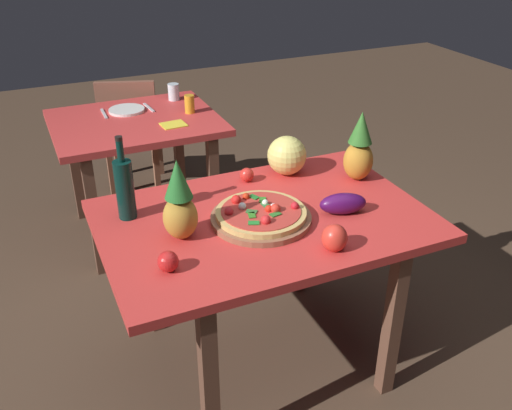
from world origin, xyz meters
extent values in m
plane|color=#4C3828|center=(0.00, 0.00, 0.00)|extent=(10.00, 10.00, 0.00)
cube|color=brown|center=(-0.41, -0.41, 0.37)|extent=(0.06, 0.06, 0.73)
cube|color=brown|center=(0.41, -0.41, 0.37)|extent=(0.06, 0.06, 0.73)
cube|color=brown|center=(-0.41, 0.41, 0.37)|extent=(0.06, 0.06, 0.73)
cube|color=brown|center=(0.41, 0.41, 0.37)|extent=(0.06, 0.06, 0.73)
cube|color=red|center=(0.00, 0.00, 0.75)|extent=(1.35, 0.92, 0.04)
cube|color=brown|center=(-0.57, 1.02, 0.37)|extent=(0.06, 0.06, 0.73)
cube|color=brown|center=(0.14, 1.02, 0.37)|extent=(0.06, 0.06, 0.73)
cube|color=brown|center=(-0.57, 1.73, 0.37)|extent=(0.06, 0.06, 0.73)
cube|color=brown|center=(0.14, 1.73, 0.37)|extent=(0.06, 0.06, 0.73)
cube|color=#C73735|center=(-0.22, 1.38, 0.75)|extent=(0.97, 0.81, 0.04)
cube|color=brown|center=(0.11, 2.18, 0.21)|extent=(0.04, 0.04, 0.41)
cube|color=brown|center=(-0.20, 2.29, 0.21)|extent=(0.04, 0.04, 0.41)
cube|color=brown|center=(0.00, 1.87, 0.21)|extent=(0.04, 0.04, 0.41)
cube|color=brown|center=(-0.31, 1.98, 0.21)|extent=(0.04, 0.04, 0.41)
cube|color=brown|center=(-0.10, 2.08, 0.43)|extent=(0.51, 0.51, 0.04)
cube|color=brown|center=(-0.16, 1.91, 0.65)|extent=(0.39, 0.17, 0.40)
cylinder|color=brown|center=(-0.03, -0.03, 0.78)|extent=(0.42, 0.42, 0.02)
cylinder|color=tan|center=(-0.03, -0.03, 0.81)|extent=(0.37, 0.37, 0.02)
cylinder|color=#BE372F|center=(-0.03, -0.03, 0.82)|extent=(0.33, 0.33, 0.00)
sphere|color=red|center=(0.02, -0.06, 0.83)|extent=(0.04, 0.04, 0.04)
sphere|color=red|center=(-0.09, 0.08, 0.83)|extent=(0.04, 0.04, 0.04)
sphere|color=red|center=(-0.04, 0.09, 0.83)|extent=(0.03, 0.03, 0.03)
sphere|color=red|center=(0.11, -0.06, 0.83)|extent=(0.03, 0.03, 0.03)
sphere|color=red|center=(0.00, -0.04, 0.83)|extent=(0.03, 0.03, 0.03)
sphere|color=red|center=(-0.16, 0.00, 0.83)|extent=(0.04, 0.04, 0.04)
sphere|color=red|center=(-0.05, -0.12, 0.83)|extent=(0.04, 0.04, 0.04)
cube|color=#2F7238|center=(0.01, 0.00, 0.83)|extent=(0.03, 0.05, 0.00)
cube|color=#357F24|center=(-0.08, -0.05, 0.83)|extent=(0.04, 0.05, 0.00)
cube|color=#227429|center=(-0.01, 0.09, 0.83)|extent=(0.04, 0.05, 0.00)
cube|color=#366E33|center=(-0.07, -0.03, 0.83)|extent=(0.05, 0.05, 0.00)
cube|color=#2A6F28|center=(0.01, -0.09, 0.83)|extent=(0.05, 0.04, 0.00)
cube|color=#368227|center=(0.01, 0.05, 0.83)|extent=(0.04, 0.05, 0.00)
cube|color=#24832F|center=(-0.10, -0.11, 0.83)|extent=(0.05, 0.04, 0.00)
sphere|color=white|center=(-0.09, 0.02, 0.83)|extent=(0.03, 0.03, 0.03)
sphere|color=white|center=(0.02, -0.04, 0.83)|extent=(0.03, 0.03, 0.03)
sphere|color=white|center=(0.01, 0.01, 0.83)|extent=(0.03, 0.03, 0.03)
cylinder|color=black|center=(-0.52, 0.23, 0.90)|extent=(0.08, 0.08, 0.25)
cylinder|color=black|center=(-0.52, 0.23, 1.07)|extent=(0.03, 0.03, 0.09)
cylinder|color=black|center=(-0.52, 0.23, 1.12)|extent=(0.03, 0.03, 0.02)
ellipsoid|color=#B68630|center=(-0.36, -0.01, 0.86)|extent=(0.14, 0.14, 0.18)
cone|color=#266E2C|center=(-0.36, -0.01, 1.03)|extent=(0.11, 0.11, 0.15)
ellipsoid|color=#BA8029|center=(0.55, 0.15, 0.86)|extent=(0.14, 0.14, 0.18)
cone|color=#306E28|center=(0.55, 0.15, 1.03)|extent=(0.11, 0.11, 0.15)
sphere|color=#DED56E|center=(0.27, 0.34, 0.87)|extent=(0.19, 0.19, 0.19)
ellipsoid|color=red|center=(0.14, -0.33, 0.82)|extent=(0.10, 0.10, 0.11)
ellipsoid|color=#430F4C|center=(0.31, -0.11, 0.82)|extent=(0.22, 0.14, 0.09)
sphere|color=red|center=(-0.47, -0.21, 0.81)|extent=(0.08, 0.08, 0.08)
sphere|color=red|center=(0.07, 0.34, 0.81)|extent=(0.07, 0.07, 0.07)
cylinder|color=orange|center=(0.12, 1.35, 0.83)|extent=(0.06, 0.06, 0.11)
cylinder|color=silver|center=(0.10, 1.63, 0.83)|extent=(0.07, 0.07, 0.11)
cylinder|color=white|center=(-0.23, 1.54, 0.78)|extent=(0.22, 0.22, 0.02)
cube|color=silver|center=(-0.37, 1.54, 0.78)|extent=(0.02, 0.18, 0.01)
cube|color=silver|center=(-0.09, 1.54, 0.78)|extent=(0.03, 0.18, 0.01)
cube|color=yellow|center=(-0.04, 1.19, 0.78)|extent=(0.15, 0.13, 0.01)
camera|label=1|loc=(-0.87, -1.87, 1.95)|focal=39.94mm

